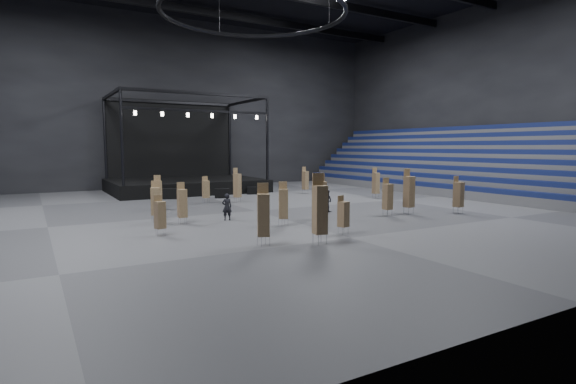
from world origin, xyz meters
TOP-DOWN VIEW (x-y plane):
  - floor at (0.00, 0.00)m, footprint 50.00×50.00m
  - wall_back at (0.00, 21.00)m, footprint 50.00×0.20m
  - wall_right at (25.00, 0.00)m, footprint 0.20×42.00m
  - bleachers_right at (22.94, 0.00)m, footprint 7.20×40.00m
  - stage at (0.00, 16.24)m, footprint 14.00×10.00m
  - truss_ring at (-0.00, 0.00)m, footprint 12.30×12.30m
  - flight_case_left at (-3.04, 9.95)m, footprint 1.47×1.10m
  - flight_case_mid at (0.96, 8.46)m, footprint 1.35×1.00m
  - flight_case_right at (4.53, 9.89)m, footprint 1.14×0.84m
  - chair_stack_0 at (-7.78, -5.41)m, footprint 0.54×0.54m
  - chair_stack_1 at (-2.03, -10.86)m, footprint 0.63×0.63m
  - chair_stack_2 at (8.05, -6.23)m, footprint 0.56×0.56m
  - chair_stack_3 at (-1.37, 5.94)m, footprint 0.47×0.47m
  - chair_stack_4 at (-5.83, -2.65)m, footprint 0.48×0.48m
  - chair_stack_5 at (6.28, -6.17)m, footprint 0.50×0.50m
  - chair_stack_6 at (-6.96, -1.24)m, footprint 0.65×0.65m
  - chair_stack_7 at (-5.54, 3.99)m, footprint 0.52×0.52m
  - chair_stack_8 at (9.08, 8.01)m, footprint 0.56×0.56m
  - chair_stack_9 at (-1.14, -5.94)m, footprint 0.64×0.64m
  - chair_stack_10 at (11.01, -7.70)m, footprint 0.60×0.60m
  - chair_stack_11 at (0.91, 5.08)m, footprint 0.62×0.62m
  - chair_stack_12 at (12.22, 1.77)m, footprint 0.49×0.49m
  - chair_stack_13 at (-4.39, -9.92)m, footprint 0.67×0.67m
  - chair_stack_14 at (0.27, -9.54)m, footprint 0.54×0.54m
  - chair_stack_15 at (1.88, -5.26)m, footprint 0.60×0.60m
  - man_center at (-3.15, -2.69)m, footprint 0.63×0.46m
  - crew_member at (3.99, -2.80)m, footprint 0.78×0.87m

SIDE VIEW (x-z plane):
  - floor at x=0.00m, z-range 0.00..0.00m
  - flight_case_right at x=4.53m, z-range 0.00..0.68m
  - flight_case_mid at x=0.96m, z-range 0.00..0.81m
  - flight_case_left at x=-3.04m, z-range 0.00..0.88m
  - crew_member at x=3.99m, z-range 0.00..1.49m
  - man_center at x=-3.15m, z-range 0.00..1.60m
  - chair_stack_14 at x=0.27m, z-range 0.07..2.00m
  - chair_stack_0 at x=-7.78m, z-range 0.06..2.07m
  - chair_stack_3 at x=-1.37m, z-range 0.07..2.14m
  - chair_stack_4 at x=-5.83m, z-range 0.04..2.41m
  - chair_stack_7 at x=-5.54m, z-range 0.05..2.44m
  - chair_stack_6 at x=-6.96m, z-range 0.06..2.46m
  - chair_stack_5 at x=6.28m, z-range 0.05..2.47m
  - chair_stack_9 at x=-1.14m, z-range 0.04..2.48m
  - chair_stack_8 at x=9.08m, z-range 0.03..2.54m
  - chair_stack_10 at x=11.01m, z-range 0.06..2.52m
  - chair_stack_12 at x=12.22m, z-range 0.03..2.64m
  - chair_stack_11 at x=0.91m, z-range 0.02..2.72m
  - chair_stack_15 at x=1.88m, z-range 0.02..2.78m
  - chair_stack_13 at x=-4.39m, z-range 0.03..2.80m
  - stage at x=0.00m, z-range -3.15..6.05m
  - chair_stack_2 at x=8.05m, z-range 0.03..2.98m
  - chair_stack_1 at x=-2.03m, z-range 0.01..3.20m
  - bleachers_right at x=22.94m, z-range -1.47..4.93m
  - wall_back at x=0.00m, z-range 0.00..18.00m
  - wall_right at x=25.00m, z-range 0.00..18.00m
  - truss_ring at x=0.00m, z-range 10.43..15.58m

